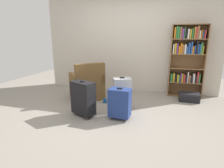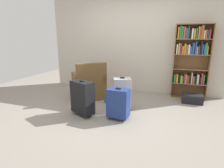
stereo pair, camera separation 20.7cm
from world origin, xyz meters
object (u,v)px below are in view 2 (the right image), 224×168
object	(u,v)px
storage_box	(192,98)
suitcase_silver	(122,93)
suitcase_navy_blue	(118,103)
armchair	(89,86)
bookshelf	(191,58)
suitcase_black	(83,97)
mug	(106,101)

from	to	relation	value
storage_box	suitcase_silver	world-z (taller)	suitcase_silver
storage_box	suitcase_navy_blue	size ratio (longest dim) A/B	0.77
armchair	suitcase_navy_blue	xyz separation A→B (m)	(1.03, -0.91, -0.01)
storage_box	suitcase_silver	distance (m)	1.70
bookshelf	suitcase_navy_blue	xyz separation A→B (m)	(-1.27, -1.78, -0.68)
storage_box	suitcase_black	xyz separation A→B (m)	(-2.05, -1.42, 0.25)
mug	suitcase_black	world-z (taller)	suitcase_black
bookshelf	mug	size ratio (longest dim) A/B	14.75
armchair	suitcase_silver	distance (m)	1.06
bookshelf	armchair	xyz separation A→B (m)	(-2.30, -0.87, -0.67)
bookshelf	suitcase_black	world-z (taller)	bookshelf
bookshelf	suitcase_black	size ratio (longest dim) A/B	2.58
armchair	suitcase_navy_blue	size ratio (longest dim) A/B	1.68
storage_box	suitcase_black	size ratio (longest dim) A/B	0.66
mug	suitcase_silver	world-z (taller)	suitcase_silver
mug	suitcase_navy_blue	size ratio (longest dim) A/B	0.20
armchair	suitcase_navy_blue	distance (m)	1.38
storage_box	mug	bearing A→B (deg)	-161.27
suitcase_black	suitcase_navy_blue	size ratio (longest dim) A/B	1.16
suitcase_black	bookshelf	bearing A→B (deg)	43.08
mug	suitcase_silver	distance (m)	0.60
suitcase_silver	suitcase_navy_blue	size ratio (longest dim) A/B	1.16
suitcase_navy_blue	suitcase_black	bearing A→B (deg)	-175.23
bookshelf	storage_box	world-z (taller)	bookshelf
suitcase_silver	suitcase_navy_blue	world-z (taller)	suitcase_silver
mug	bookshelf	bearing A→B (deg)	30.41
mug	suitcase_navy_blue	xyz separation A→B (m)	(0.52, -0.73, 0.26)
armchair	mug	distance (m)	0.61
suitcase_black	suitcase_silver	bearing A→B (deg)	40.44
storage_box	suitcase_navy_blue	distance (m)	1.94
armchair	suitcase_black	world-z (taller)	armchair
bookshelf	suitcase_navy_blue	distance (m)	2.29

